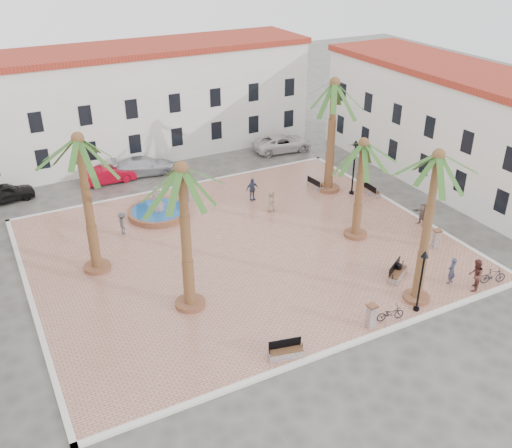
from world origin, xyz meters
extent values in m
plane|color=#56544F|center=(0.00, 0.00, 0.00)|extent=(120.00, 120.00, 0.00)
cube|color=tan|center=(0.00, 0.00, 0.07)|extent=(26.00, 22.00, 0.15)
cube|color=silver|center=(0.00, 11.00, 0.08)|extent=(26.30, 0.30, 0.16)
cube|color=silver|center=(0.00, -11.00, 0.08)|extent=(26.30, 0.30, 0.16)
cube|color=silver|center=(13.00, 0.00, 0.08)|extent=(0.30, 22.30, 0.16)
cube|color=silver|center=(-13.00, 0.00, 0.08)|extent=(0.30, 22.30, 0.16)
cube|color=white|center=(0.00, 20.00, 4.50)|extent=(30.00, 7.00, 9.00)
cube|color=#9E2E1F|center=(0.00, 20.00, 9.25)|extent=(30.40, 7.40, 0.50)
cube|color=black|center=(-9.38, 16.52, 2.20)|extent=(1.00, 0.12, 1.60)
cube|color=black|center=(-5.62, 16.52, 2.20)|extent=(1.00, 0.12, 1.60)
cube|color=black|center=(-1.88, 16.52, 2.20)|extent=(1.00, 0.12, 1.60)
cube|color=black|center=(1.88, 16.52, 2.20)|extent=(1.00, 0.12, 1.60)
cube|color=black|center=(5.62, 16.52, 2.20)|extent=(1.00, 0.12, 1.60)
cube|color=black|center=(9.38, 16.52, 2.20)|extent=(1.00, 0.12, 1.60)
cube|color=black|center=(13.12, 16.52, 2.20)|extent=(1.00, 0.12, 1.60)
cube|color=black|center=(-9.38, 16.52, 5.20)|extent=(1.00, 0.12, 1.60)
cube|color=black|center=(-5.62, 16.52, 5.20)|extent=(1.00, 0.12, 1.60)
cube|color=black|center=(-1.88, 16.52, 5.20)|extent=(1.00, 0.12, 1.60)
cube|color=black|center=(1.88, 16.52, 5.20)|extent=(1.00, 0.12, 1.60)
cube|color=black|center=(5.62, 16.52, 5.20)|extent=(1.00, 0.12, 1.60)
cube|color=black|center=(9.38, 16.52, 5.20)|extent=(1.00, 0.12, 1.60)
cube|color=black|center=(13.12, 16.52, 5.20)|extent=(1.00, 0.12, 1.60)
cube|color=white|center=(20.00, 2.00, 4.25)|extent=(7.00, 26.00, 8.50)
cube|color=#9E2E1F|center=(20.00, 2.00, 8.75)|extent=(7.40, 26.40, 0.50)
cube|color=black|center=(16.54, -5.77, 2.20)|extent=(0.12, 1.00, 1.60)
cube|color=black|center=(16.54, -2.06, 2.20)|extent=(0.12, 1.00, 1.60)
cube|color=black|center=(16.54, 1.65, 2.20)|extent=(0.12, 1.00, 1.60)
cube|color=black|center=(16.54, 5.37, 2.20)|extent=(0.12, 1.00, 1.60)
cube|color=black|center=(16.54, 9.08, 2.20)|extent=(0.12, 1.00, 1.60)
cube|color=black|center=(16.54, 12.80, 2.20)|extent=(0.12, 1.00, 1.60)
cube|color=black|center=(16.54, -5.77, 5.20)|extent=(0.12, 1.00, 1.60)
cube|color=black|center=(16.54, -2.06, 5.20)|extent=(0.12, 1.00, 1.60)
cube|color=black|center=(16.54, 1.65, 5.20)|extent=(0.12, 1.00, 1.60)
cube|color=black|center=(16.54, 5.37, 5.20)|extent=(0.12, 1.00, 1.60)
cube|color=black|center=(16.54, 9.08, 5.20)|extent=(0.12, 1.00, 1.60)
cube|color=black|center=(16.54, 12.80, 5.20)|extent=(0.12, 1.00, 1.60)
cylinder|color=brown|center=(-3.28, 6.91, 0.36)|extent=(4.33, 4.33, 0.41)
cylinder|color=#194C8C|center=(-3.28, 6.91, 0.54)|extent=(3.81, 3.81, 0.06)
cylinder|color=gray|center=(-3.28, 6.91, 0.56)|extent=(0.93, 0.93, 0.82)
cylinder|color=gray|center=(-3.28, 6.91, 1.39)|extent=(0.62, 0.62, 1.24)
sphere|color=gray|center=(-3.28, 6.91, 2.16)|extent=(0.45, 0.45, 0.45)
cylinder|color=brown|center=(-8.92, 1.77, 0.27)|extent=(1.62, 1.62, 0.24)
cylinder|color=brown|center=(-8.92, 1.77, 4.41)|extent=(0.53, 0.53, 8.04)
sphere|color=brown|center=(-8.92, 1.77, 8.44)|extent=(0.71, 0.71, 0.71)
cylinder|color=brown|center=(-5.32, -4.32, 0.27)|extent=(1.66, 1.66, 0.25)
cylinder|color=brown|center=(-5.32, -4.32, 4.32)|extent=(0.54, 0.54, 7.84)
sphere|color=brown|center=(-5.32, -4.32, 8.23)|extent=(0.73, 0.73, 0.73)
cylinder|color=brown|center=(6.04, -9.59, 0.26)|extent=(1.47, 1.47, 0.22)
cylinder|color=brown|center=(6.04, -9.59, 4.53)|extent=(0.48, 0.48, 8.32)
sphere|color=brown|center=(6.04, -9.59, 8.69)|extent=(0.64, 0.64, 0.64)
cylinder|color=brown|center=(7.41, -2.09, 0.27)|extent=(1.54, 1.54, 0.23)
cylinder|color=brown|center=(7.41, -2.09, 3.53)|extent=(0.50, 0.50, 6.30)
sphere|color=brown|center=(7.41, -2.09, 6.68)|extent=(0.67, 0.67, 0.67)
cylinder|color=brown|center=(9.95, 4.93, 0.28)|extent=(1.79, 1.79, 0.27)
cylinder|color=brown|center=(9.95, 4.93, 4.50)|extent=(0.58, 0.58, 8.17)
sphere|color=brown|center=(9.95, 4.93, 8.59)|extent=(0.78, 0.78, 0.78)
cube|color=gray|center=(-2.81, -10.40, 0.34)|extent=(1.80, 0.89, 0.38)
cube|color=#56351E|center=(-2.81, -10.40, 0.56)|extent=(1.70, 0.82, 0.06)
cube|color=black|center=(-2.77, -10.19, 0.82)|extent=(1.60, 0.40, 0.48)
cylinder|color=black|center=(-3.61, -10.22, 0.68)|extent=(0.05, 0.05, 0.29)
cylinder|color=black|center=(-2.01, -10.58, 0.68)|extent=(0.05, 0.05, 0.29)
cube|color=gray|center=(6.49, -7.45, 0.36)|extent=(1.89, 1.44, 0.41)
cube|color=#56351E|center=(6.49, -7.45, 0.60)|extent=(1.78, 1.34, 0.06)
cube|color=black|center=(6.38, -7.25, 0.87)|extent=(1.54, 0.94, 0.52)
cylinder|color=black|center=(5.74, -7.90, 0.72)|extent=(0.05, 0.05, 0.31)
cylinder|color=black|center=(7.25, -7.00, 0.72)|extent=(0.05, 0.05, 0.31)
cube|color=gray|center=(12.40, 2.62, 0.33)|extent=(0.54, 1.67, 0.37)
cube|color=#56351E|center=(12.40, 2.62, 0.55)|extent=(0.49, 1.57, 0.06)
cube|color=black|center=(12.20, 2.63, 0.79)|extent=(0.08, 1.57, 0.46)
cylinder|color=black|center=(12.38, 1.84, 0.66)|extent=(0.05, 0.05, 0.28)
cylinder|color=black|center=(12.42, 3.41, 0.66)|extent=(0.05, 0.05, 0.28)
cube|color=gray|center=(9.21, 5.62, 0.33)|extent=(0.66, 1.66, 0.36)
cube|color=#56351E|center=(9.21, 5.62, 0.54)|extent=(0.60, 1.56, 0.05)
cube|color=black|center=(9.02, 5.60, 0.78)|extent=(0.20, 1.52, 0.45)
cylinder|color=black|center=(9.29, 4.86, 0.64)|extent=(0.05, 0.05, 0.27)
cylinder|color=black|center=(9.13, 6.38, 0.64)|extent=(0.05, 0.05, 0.27)
cylinder|color=black|center=(5.35, -10.40, 0.22)|extent=(0.33, 0.33, 0.15)
cylinder|color=black|center=(5.35, -10.40, 1.89)|extent=(0.11, 0.11, 3.31)
cone|color=black|center=(5.35, -10.40, 3.69)|extent=(0.40, 0.40, 0.37)
sphere|color=beige|center=(5.35, -10.40, 3.55)|extent=(0.22, 0.22, 0.22)
cylinder|color=black|center=(11.14, 3.44, 0.24)|extent=(0.39, 0.39, 0.17)
cylinder|color=black|center=(11.14, 3.44, 2.20)|extent=(0.13, 0.13, 3.89)
cone|color=black|center=(11.14, 3.44, 4.31)|extent=(0.48, 0.48, 0.43)
sphere|color=beige|center=(11.14, 3.44, 4.15)|extent=(0.26, 0.26, 0.26)
cube|color=gray|center=(2.23, -10.40, 0.79)|extent=(0.40, 0.40, 1.27)
cube|color=brown|center=(2.23, -10.40, 1.47)|extent=(0.50, 0.50, 0.10)
cube|color=gray|center=(-0.28, 8.17, 0.88)|extent=(0.48, 0.48, 1.45)
cube|color=brown|center=(-0.28, 8.17, 1.66)|extent=(0.60, 0.60, 0.11)
cube|color=gray|center=(10.95, -5.83, 0.76)|extent=(0.46, 0.46, 1.23)
cube|color=brown|center=(10.95, -5.83, 1.42)|extent=(0.57, 0.57, 0.09)
cylinder|color=black|center=(6.72, -7.25, 0.52)|extent=(0.38, 0.38, 0.75)
imported|color=#373B54|center=(8.88, -9.27, 0.99)|extent=(0.70, 0.56, 1.67)
imported|color=black|center=(3.52, -10.40, 0.56)|extent=(1.62, 0.83, 0.81)
imported|color=#582A25|center=(9.52, -10.40, 1.13)|extent=(1.20, 1.15, 1.95)
imported|color=black|center=(11.06, -10.40, 0.62)|extent=(1.62, 0.93, 0.94)
imported|color=gray|center=(4.17, 3.72, 0.95)|extent=(0.93, 0.90, 1.61)
imported|color=#3A4463|center=(3.82, 6.02, 1.03)|extent=(1.07, 0.52, 1.76)
imported|color=#4B4B50|center=(-6.26, 5.37, 0.93)|extent=(0.68, 1.06, 1.55)
imported|color=#66584F|center=(12.40, -2.92, 0.95)|extent=(0.59, 1.51, 1.60)
imported|color=black|center=(-12.63, 14.67, 0.71)|extent=(4.33, 2.11, 1.42)
imported|color=#A5061C|center=(-4.79, 14.57, 0.69)|extent=(4.18, 1.46, 1.38)
imported|color=#B9BAC3|center=(-1.70, 14.91, 0.75)|extent=(5.47, 2.96, 1.51)
imported|color=silver|center=(11.24, 14.36, 0.75)|extent=(5.65, 3.03, 1.51)
camera|label=1|loc=(-13.95, -28.58, 18.71)|focal=40.00mm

